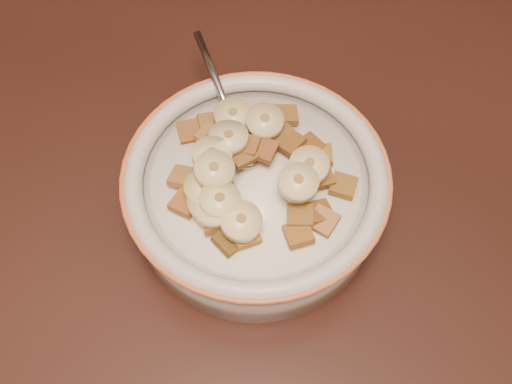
# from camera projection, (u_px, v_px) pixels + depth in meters

# --- Properties ---
(floor) EXTENTS (4.00, 4.50, 0.10)m
(floor) POSITION_uv_depth(u_px,v_px,m) (202.00, 382.00, 1.21)
(floor) COLOR #422816
(floor) RESTS_ON ground
(table) EXTENTS (1.44, 0.96, 0.04)m
(table) POSITION_uv_depth(u_px,v_px,m) (135.00, 196.00, 0.54)
(table) COLOR black
(table) RESTS_ON floor
(chair) EXTENTS (0.54, 0.54, 1.05)m
(chair) POSITION_uv_depth(u_px,v_px,m) (170.00, 5.00, 0.97)
(chair) COLOR #321E13
(chair) RESTS_ON floor
(cereal_bowl) EXTENTS (0.21, 0.21, 0.05)m
(cereal_bowl) POSITION_uv_depth(u_px,v_px,m) (256.00, 195.00, 0.49)
(cereal_bowl) COLOR beige
(cereal_bowl) RESTS_ON table
(milk) EXTENTS (0.17, 0.17, 0.00)m
(milk) POSITION_uv_depth(u_px,v_px,m) (256.00, 179.00, 0.46)
(milk) COLOR white
(milk) RESTS_ON cereal_bowl
(spoon) EXTENTS (0.06, 0.06, 0.01)m
(spoon) POSITION_uv_depth(u_px,v_px,m) (242.00, 145.00, 0.48)
(spoon) COLOR #A0A0A5
(spoon) RESTS_ON cereal_bowl
(cereal_square_0) EXTENTS (0.03, 0.03, 0.01)m
(cereal_square_0) POSITION_uv_depth(u_px,v_px,m) (242.00, 154.00, 0.45)
(cereal_square_0) COLOR #613910
(cereal_square_0) RESTS_ON milk
(cereal_square_1) EXTENTS (0.03, 0.03, 0.01)m
(cereal_square_1) POSITION_uv_depth(u_px,v_px,m) (240.00, 134.00, 0.47)
(cereal_square_1) COLOR brown
(cereal_square_1) RESTS_ON milk
(cereal_square_2) EXTENTS (0.03, 0.03, 0.01)m
(cereal_square_2) POSITION_uv_depth(u_px,v_px,m) (319.00, 212.00, 0.44)
(cereal_square_2) COLOR brown
(cereal_square_2) RESTS_ON milk
(cereal_square_3) EXTENTS (0.03, 0.03, 0.01)m
(cereal_square_3) POSITION_uv_depth(u_px,v_px,m) (239.00, 135.00, 0.46)
(cereal_square_3) COLOR brown
(cereal_square_3) RESTS_ON milk
(cereal_square_4) EXTENTS (0.03, 0.03, 0.01)m
(cereal_square_4) POSITION_uv_depth(u_px,v_px,m) (245.00, 234.00, 0.43)
(cereal_square_4) COLOR #976519
(cereal_square_4) RESTS_ON milk
(cereal_square_5) EXTENTS (0.03, 0.02, 0.01)m
(cereal_square_5) POSITION_uv_depth(u_px,v_px,m) (213.00, 150.00, 0.46)
(cereal_square_5) COLOR brown
(cereal_square_5) RESTS_ON milk
(cereal_square_6) EXTENTS (0.02, 0.02, 0.01)m
(cereal_square_6) POSITION_uv_depth(u_px,v_px,m) (320.00, 156.00, 0.46)
(cereal_square_6) COLOR #8F601B
(cereal_square_6) RESTS_ON milk
(cereal_square_7) EXTENTS (0.02, 0.02, 0.01)m
(cereal_square_7) POSITION_uv_depth(u_px,v_px,m) (300.00, 216.00, 0.44)
(cereal_square_7) COLOR olive
(cereal_square_7) RESTS_ON milk
(cereal_square_8) EXTENTS (0.03, 0.03, 0.01)m
(cereal_square_8) POSITION_uv_depth(u_px,v_px,m) (229.00, 240.00, 0.43)
(cereal_square_8) COLOR brown
(cereal_square_8) RESTS_ON milk
(cereal_square_9) EXTENTS (0.03, 0.03, 0.01)m
(cereal_square_9) POSITION_uv_depth(u_px,v_px,m) (215.00, 221.00, 0.43)
(cereal_square_9) COLOR #995C1E
(cereal_square_9) RESTS_ON milk
(cereal_square_10) EXTENTS (0.03, 0.03, 0.01)m
(cereal_square_10) POSITION_uv_depth(u_px,v_px,m) (309.00, 147.00, 0.47)
(cereal_square_10) COLOR brown
(cereal_square_10) RESTS_ON milk
(cereal_square_11) EXTENTS (0.02, 0.02, 0.01)m
(cereal_square_11) POSITION_uv_depth(u_px,v_px,m) (247.00, 146.00, 0.45)
(cereal_square_11) COLOR brown
(cereal_square_11) RESTS_ON milk
(cereal_square_12) EXTENTS (0.03, 0.03, 0.01)m
(cereal_square_12) POSITION_uv_depth(u_px,v_px,m) (278.00, 132.00, 0.47)
(cereal_square_12) COLOR brown
(cereal_square_12) RESTS_ON milk
(cereal_square_13) EXTENTS (0.03, 0.03, 0.01)m
(cereal_square_13) POSITION_uv_depth(u_px,v_px,m) (323.00, 221.00, 0.44)
(cereal_square_13) COLOR #9A652E
(cereal_square_13) RESTS_ON milk
(cereal_square_14) EXTENTS (0.03, 0.03, 0.01)m
(cereal_square_14) POSITION_uv_depth(u_px,v_px,m) (263.00, 149.00, 0.45)
(cereal_square_14) COLOR brown
(cereal_square_14) RESTS_ON milk
(cereal_square_15) EXTENTS (0.03, 0.03, 0.01)m
(cereal_square_15) POSITION_uv_depth(u_px,v_px,m) (231.00, 121.00, 0.48)
(cereal_square_15) COLOR brown
(cereal_square_15) RESTS_ON milk
(cereal_square_16) EXTENTS (0.02, 0.02, 0.01)m
(cereal_square_16) POSITION_uv_depth(u_px,v_px,m) (183.00, 177.00, 0.45)
(cereal_square_16) COLOR #98632A
(cereal_square_16) RESTS_ON milk
(cereal_square_17) EXTENTS (0.03, 0.03, 0.01)m
(cereal_square_17) POSITION_uv_depth(u_px,v_px,m) (210.00, 137.00, 0.47)
(cereal_square_17) COLOR brown
(cereal_square_17) RESTS_ON milk
(cereal_square_18) EXTENTS (0.03, 0.03, 0.01)m
(cereal_square_18) POSITION_uv_depth(u_px,v_px,m) (211.00, 124.00, 0.48)
(cereal_square_18) COLOR brown
(cereal_square_18) RESTS_ON milk
(cereal_square_19) EXTENTS (0.03, 0.03, 0.01)m
(cereal_square_19) POSITION_uv_depth(u_px,v_px,m) (190.00, 131.00, 0.48)
(cereal_square_19) COLOR brown
(cereal_square_19) RESTS_ON milk
(cereal_square_20) EXTENTS (0.02, 0.02, 0.01)m
(cereal_square_20) POSITION_uv_depth(u_px,v_px,m) (286.00, 115.00, 0.49)
(cereal_square_20) COLOR brown
(cereal_square_20) RESTS_ON milk
(cereal_square_21) EXTENTS (0.03, 0.03, 0.01)m
(cereal_square_21) POSITION_uv_depth(u_px,v_px,m) (185.00, 203.00, 0.44)
(cereal_square_21) COLOR brown
(cereal_square_21) RESTS_ON milk
(cereal_square_22) EXTENTS (0.03, 0.03, 0.01)m
(cereal_square_22) POSITION_uv_depth(u_px,v_px,m) (290.00, 142.00, 0.47)
(cereal_square_22) COLOR brown
(cereal_square_22) RESTS_ON milk
(cereal_square_23) EXTENTS (0.03, 0.03, 0.01)m
(cereal_square_23) POSITION_uv_depth(u_px,v_px,m) (299.00, 234.00, 0.43)
(cereal_square_23) COLOR brown
(cereal_square_23) RESTS_ON milk
(cereal_square_24) EXTENTS (0.02, 0.02, 0.01)m
(cereal_square_24) POSITION_uv_depth(u_px,v_px,m) (344.00, 186.00, 0.45)
(cereal_square_24) COLOR brown
(cereal_square_24) RESTS_ON milk
(cereal_square_25) EXTENTS (0.03, 0.03, 0.01)m
(cereal_square_25) POSITION_uv_depth(u_px,v_px,m) (241.00, 130.00, 0.47)
(cereal_square_25) COLOR brown
(cereal_square_25) RESTS_ON milk
(cereal_square_26) EXTENTS (0.03, 0.03, 0.01)m
(cereal_square_26) POSITION_uv_depth(u_px,v_px,m) (320.00, 176.00, 0.45)
(cereal_square_26) COLOR brown
(cereal_square_26) RESTS_ON milk
(cereal_square_27) EXTENTS (0.03, 0.03, 0.01)m
(cereal_square_27) POSITION_uv_depth(u_px,v_px,m) (219.00, 184.00, 0.44)
(cereal_square_27) COLOR brown
(cereal_square_27) RESTS_ON milk
(banana_slice_0) EXTENTS (0.04, 0.04, 0.02)m
(banana_slice_0) POSITION_uv_depth(u_px,v_px,m) (208.00, 202.00, 0.43)
(banana_slice_0) COLOR #EECB81
(banana_slice_0) RESTS_ON milk
(banana_slice_1) EXTENTS (0.03, 0.03, 0.01)m
(banana_slice_1) POSITION_uv_depth(u_px,v_px,m) (220.00, 200.00, 0.42)
(banana_slice_1) COLOR #E5D17A
(banana_slice_1) RESTS_ON milk
(banana_slice_2) EXTENTS (0.03, 0.03, 0.02)m
(banana_slice_2) POSITION_uv_depth(u_px,v_px,m) (214.00, 170.00, 0.43)
(banana_slice_2) COLOR #E7CE83
(banana_slice_2) RESTS_ON milk
(banana_slice_3) EXTENTS (0.04, 0.04, 0.01)m
(banana_slice_3) POSITION_uv_depth(u_px,v_px,m) (205.00, 188.00, 0.43)
(banana_slice_3) COLOR #E0CF6D
(banana_slice_3) RESTS_ON milk
(banana_slice_4) EXTENTS (0.04, 0.04, 0.01)m
(banana_slice_4) POSITION_uv_depth(u_px,v_px,m) (229.00, 138.00, 0.45)
(banana_slice_4) COLOR #DBCE89
(banana_slice_4) RESTS_ON milk
(banana_slice_5) EXTENTS (0.04, 0.04, 0.01)m
(banana_slice_5) POSITION_uv_depth(u_px,v_px,m) (309.00, 166.00, 0.44)
(banana_slice_5) COLOR beige
(banana_slice_5) RESTS_ON milk
(banana_slice_6) EXTENTS (0.04, 0.04, 0.01)m
(banana_slice_6) POSITION_uv_depth(u_px,v_px,m) (214.00, 209.00, 0.43)
(banana_slice_6) COLOR #FFDF7C
(banana_slice_6) RESTS_ON milk
(banana_slice_7) EXTENTS (0.04, 0.04, 0.01)m
(banana_slice_7) POSITION_uv_depth(u_px,v_px,m) (265.00, 121.00, 0.46)
(banana_slice_7) COLOR #D6CC88
(banana_slice_7) RESTS_ON milk
(banana_slice_8) EXTENTS (0.03, 0.03, 0.01)m
(banana_slice_8) POSITION_uv_depth(u_px,v_px,m) (212.00, 155.00, 0.44)
(banana_slice_8) COLOR #FFF59E
(banana_slice_8) RESTS_ON milk
(banana_slice_9) EXTENTS (0.04, 0.04, 0.01)m
(banana_slice_9) POSITION_uv_depth(u_px,v_px,m) (233.00, 115.00, 0.47)
(banana_slice_9) COLOR #CAB681
(banana_slice_9) RESTS_ON milk
(banana_slice_10) EXTENTS (0.04, 0.04, 0.02)m
(banana_slice_10) POSITION_uv_depth(u_px,v_px,m) (241.00, 221.00, 0.42)
(banana_slice_10) COLOR #FDE19E
(banana_slice_10) RESTS_ON milk
(banana_slice_11) EXTENTS (0.04, 0.04, 0.01)m
(banana_slice_11) POSITION_uv_depth(u_px,v_px,m) (298.00, 182.00, 0.43)
(banana_slice_11) COLOR beige
(banana_slice_11) RESTS_ON milk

